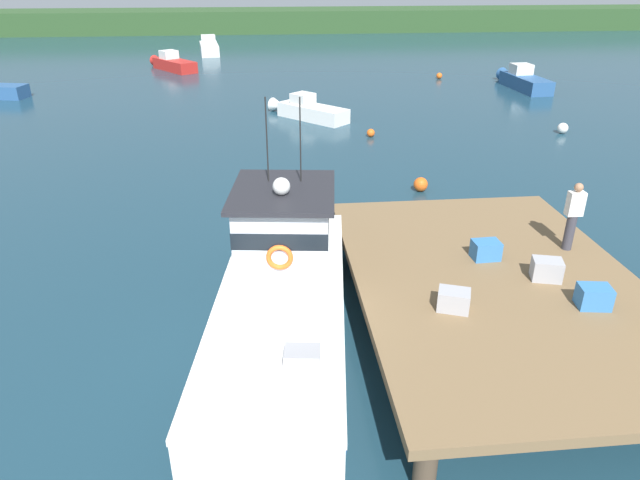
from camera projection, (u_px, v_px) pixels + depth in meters
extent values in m
plane|color=#193847|center=(273.00, 338.00, 12.22)|extent=(200.00, 200.00, 0.00)
cylinder|color=#4C3D2D|center=(426.00, 463.00, 8.52)|extent=(0.36, 0.36, 1.00)
cylinder|color=#4C3D2D|center=(348.00, 232.00, 15.86)|extent=(0.36, 0.36, 1.00)
cylinder|color=#4C3D2D|center=(528.00, 224.00, 16.32)|extent=(0.36, 0.36, 1.00)
cube|color=brown|center=(496.00, 282.00, 12.16)|extent=(6.00, 9.00, 0.20)
cube|color=white|center=(282.00, 321.00, 11.83)|extent=(3.45, 8.24, 1.10)
cone|color=white|center=(296.00, 224.00, 16.24)|extent=(1.31, 1.92, 1.10)
cube|color=#234C9E|center=(281.00, 302.00, 11.64)|extent=(3.45, 8.09, 0.12)
cube|color=white|center=(281.00, 296.00, 11.57)|extent=(3.49, 8.25, 0.12)
cube|color=silver|center=(284.00, 233.00, 12.28)|extent=(2.15, 2.41, 1.80)
cube|color=black|center=(284.00, 220.00, 12.14)|extent=(2.17, 2.44, 0.36)
cube|color=#232328|center=(283.00, 192.00, 11.86)|extent=(2.43, 2.74, 0.10)
sphere|color=white|center=(281.00, 186.00, 11.49)|extent=(0.36, 0.36, 0.36)
cylinder|color=black|center=(267.00, 140.00, 11.91)|extent=(0.03, 0.03, 1.80)
cylinder|color=black|center=(300.00, 140.00, 11.89)|extent=(0.03, 0.03, 1.80)
cube|color=#939399|center=(302.00, 359.00, 9.52)|extent=(0.65, 0.51, 0.36)
torus|color=orange|center=(241.00, 388.00, 9.06)|extent=(0.62, 0.62, 0.12)
torus|color=#EA5119|center=(280.00, 258.00, 11.25)|extent=(0.55, 0.16, 0.54)
cube|color=#3370B2|center=(594.00, 297.00, 11.04)|extent=(0.66, 0.52, 0.44)
cube|color=#3370B2|center=(486.00, 250.00, 12.86)|extent=(0.62, 0.47, 0.42)
cube|color=#9E9EA3|center=(547.00, 269.00, 12.00)|extent=(0.69, 0.58, 0.45)
cube|color=#9E9EA3|center=(454.00, 300.00, 10.96)|extent=(0.72, 0.62, 0.40)
cylinder|color=#383842|center=(569.00, 232.00, 13.19)|extent=(0.22, 0.22, 0.86)
cube|color=white|center=(575.00, 204.00, 12.88)|extent=(0.36, 0.22, 0.56)
sphere|color=#9E7051|center=(579.00, 187.00, 12.71)|extent=(0.20, 0.20, 0.20)
cube|color=white|center=(313.00, 113.00, 29.16)|extent=(3.58, 3.70, 0.71)
cone|color=white|center=(279.00, 106.00, 30.61)|extent=(1.19, 1.20, 0.71)
cube|color=silver|center=(303.00, 99.00, 29.29)|extent=(1.39, 1.39, 0.53)
cube|color=#285184|center=(525.00, 83.00, 36.11)|extent=(1.71, 4.64, 0.83)
cone|color=#285184|center=(505.00, 75.00, 38.65)|extent=(0.89, 1.19, 0.83)
cube|color=silver|center=(521.00, 69.00, 36.51)|extent=(1.23, 1.21, 0.62)
cube|color=red|center=(175.00, 65.00, 42.52)|extent=(3.65, 4.30, 0.78)
cone|color=red|center=(158.00, 61.00, 44.34)|extent=(1.27, 1.33, 0.78)
cube|color=silver|center=(169.00, 54.00, 42.73)|extent=(1.52, 1.52, 0.59)
cube|color=silver|center=(209.00, 49.00, 50.36)|extent=(2.06, 4.87, 0.86)
cone|color=silver|center=(208.00, 45.00, 52.95)|extent=(1.00, 1.28, 0.86)
cube|color=silver|center=(208.00, 39.00, 50.76)|extent=(1.34, 1.32, 0.64)
sphere|color=#EA5B19|center=(371.00, 133.00, 26.31)|extent=(0.37, 0.37, 0.37)
sphere|color=#EA5B19|center=(439.00, 76.00, 39.60)|extent=(0.40, 0.40, 0.40)
sphere|color=silver|center=(563.00, 128.00, 26.83)|extent=(0.50, 0.50, 0.50)
sphere|color=#EA5B19|center=(421.00, 184.00, 20.00)|extent=(0.50, 0.50, 0.50)
cube|color=#284723|center=(260.00, 20.00, 67.20)|extent=(120.00, 8.00, 2.40)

